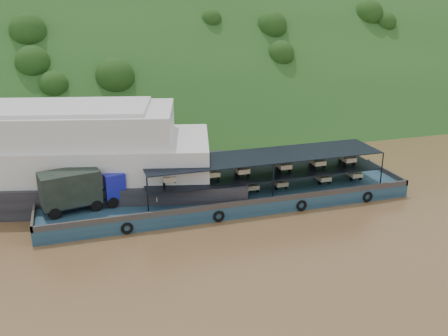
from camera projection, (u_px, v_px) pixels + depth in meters
name	position (u px, v px, depth m)	size (l,w,h in m)	color
ground	(254.00, 208.00, 46.87)	(160.00, 160.00, 0.00)	brown
hillside	(174.00, 120.00, 79.30)	(140.00, 28.00, 28.00)	#1A3C16
cargo_barge	(214.00, 194.00, 46.99)	(35.00, 7.18, 4.79)	#143149
passenger_ferry	(8.00, 159.00, 47.98)	(46.76, 21.98, 9.19)	black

